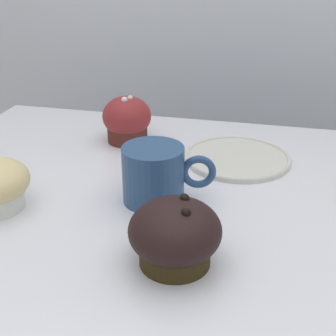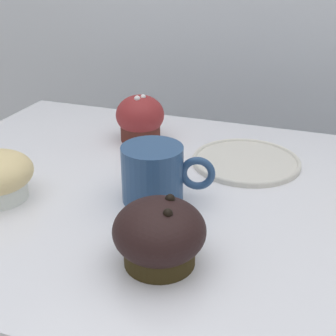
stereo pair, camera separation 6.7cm
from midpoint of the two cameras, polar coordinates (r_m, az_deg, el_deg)
wall_back at (r=1.24m, az=7.96°, el=9.73°), size 3.20×0.10×1.80m
muffin_back_left at (r=0.53m, az=-2.77°, el=-8.24°), size 0.11×0.11×0.08m
muffin_back_right at (r=0.87m, az=-7.23°, el=5.78°), size 0.09×0.09×0.09m
coffee_cup at (r=0.66m, az=-4.51°, el=-0.69°), size 0.13×0.09×0.08m
serving_plate at (r=0.80m, az=6.09°, el=1.25°), size 0.18×0.18×0.01m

